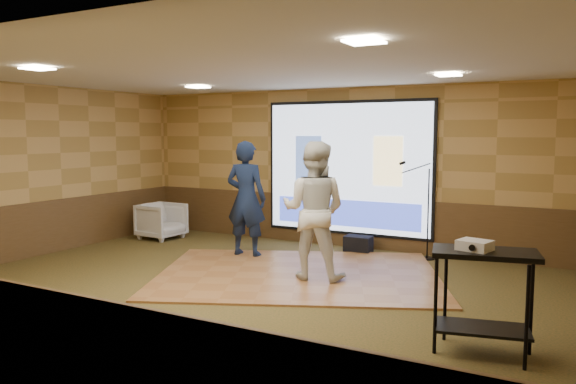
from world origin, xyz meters
The scene contains 18 objects.
ground centered at (0.00, 0.00, 0.00)m, with size 9.00×9.00×0.00m, color #2A3317.
room_shell centered at (0.00, 0.00, 2.09)m, with size 9.04×7.04×3.02m.
wainscot_back centered at (0.00, 3.48, 0.47)m, with size 9.00×0.04×0.95m, color #493218.
wainscot_front centered at (0.00, -3.48, 0.47)m, with size 9.00×0.04×0.95m, color #493218.
wainscot_left centered at (-4.48, 0.00, 0.47)m, with size 0.04×7.00×0.95m, color #493218.
projector_screen centered at (0.00, 3.44, 1.47)m, with size 3.32×0.06×2.52m.
downlight_nw centered at (-2.20, 1.80, 2.97)m, with size 0.32×0.32×0.02m, color #F9E2BB.
downlight_ne centered at (2.20, 1.80, 2.97)m, with size 0.32×0.32×0.02m, color #F9E2BB.
downlight_sw centered at (-2.20, -1.50, 2.97)m, with size 0.32×0.32×0.02m, color #F9E2BB.
downlight_se centered at (2.20, -1.50, 2.97)m, with size 0.32×0.32×0.02m, color #F9E2BB.
dance_floor centered at (0.18, 1.10, 0.01)m, with size 4.20×3.20×0.03m, color #986537.
player_left centered at (-1.21, 1.81, 1.03)m, with size 0.73×0.48×1.99m, color #121E3A.
player_right centered at (0.51, 0.96, 1.04)m, with size 0.98×0.76×2.01m, color silver.
av_table centered at (3.18, -0.76, 0.73)m, with size 0.98×0.52×1.03m.
projector centered at (3.09, -0.80, 1.08)m, with size 0.30×0.25×0.10m, color white.
mic_stand centered at (1.57, 3.13, 0.49)m, with size 0.66×0.27×1.68m.
banquet_chair centered at (-3.64, 2.39, 0.37)m, with size 0.78×0.80×0.73m, color gray.
duffel_bag centered at (0.39, 3.07, 0.15)m, with size 0.48×0.32×0.30m, color black.
Camera 1 is at (4.05, -6.33, 2.16)m, focal length 35.00 mm.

